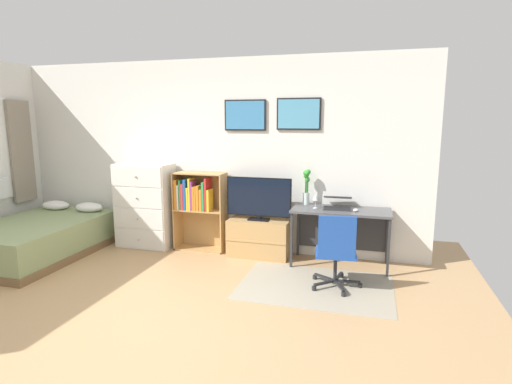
# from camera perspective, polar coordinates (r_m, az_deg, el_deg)

# --- Properties ---
(ground_plane) EXTENTS (7.20, 7.20, 0.00)m
(ground_plane) POSITION_cam_1_polar(r_m,az_deg,el_deg) (4.22, -19.19, -16.63)
(ground_plane) COLOR tan
(wall_back_with_posters) EXTENTS (6.12, 0.09, 2.70)m
(wall_back_with_posters) POSITION_cam_1_polar(r_m,az_deg,el_deg) (5.94, -6.34, 5.16)
(wall_back_with_posters) COLOR silver
(wall_back_with_posters) RESTS_ON ground_plane
(area_rug) EXTENTS (1.70, 1.20, 0.01)m
(area_rug) POSITION_cam_1_polar(r_m,az_deg,el_deg) (4.78, 8.33, -12.88)
(area_rug) COLOR #9E937F
(area_rug) RESTS_ON ground_plane
(bed) EXTENTS (1.41, 2.04, 0.61)m
(bed) POSITION_cam_1_polar(r_m,az_deg,el_deg) (6.44, -28.23, -5.65)
(bed) COLOR brown
(bed) RESTS_ON ground_plane
(dresser) EXTENTS (0.82, 0.46, 1.23)m
(dresser) POSITION_cam_1_polar(r_m,az_deg,el_deg) (6.22, -15.21, -1.82)
(dresser) COLOR white
(dresser) RESTS_ON ground_plane
(bookshelf) EXTENTS (0.74, 0.30, 1.12)m
(bookshelf) POSITION_cam_1_polar(r_m,az_deg,el_deg) (5.89, -8.25, -1.59)
(bookshelf) COLOR tan
(bookshelf) RESTS_ON ground_plane
(tv_stand) EXTENTS (0.84, 0.41, 0.51)m
(tv_stand) POSITION_cam_1_polar(r_m,az_deg,el_deg) (5.65, 0.44, -6.42)
(tv_stand) COLOR tan
(tv_stand) RESTS_ON ground_plane
(television) EXTENTS (0.90, 0.16, 0.59)m
(television) POSITION_cam_1_polar(r_m,az_deg,el_deg) (5.50, 0.39, -0.96)
(television) COLOR black
(television) RESTS_ON tv_stand
(desk) EXTENTS (1.23, 0.55, 0.74)m
(desk) POSITION_cam_1_polar(r_m,az_deg,el_deg) (5.38, 11.82, -3.68)
(desk) COLOR #4C4C4F
(desk) RESTS_ON ground_plane
(office_chair) EXTENTS (0.57, 0.58, 0.86)m
(office_chair) POSITION_cam_1_polar(r_m,az_deg,el_deg) (4.58, 11.14, -7.93)
(office_chair) COLOR #232326
(office_chair) RESTS_ON ground_plane
(laptop) EXTENTS (0.38, 0.40, 0.16)m
(laptop) POSITION_cam_1_polar(r_m,az_deg,el_deg) (5.34, 11.32, -1.55)
(laptop) COLOR #333338
(laptop) RESTS_ON desk
(computer_mouse) EXTENTS (0.06, 0.10, 0.03)m
(computer_mouse) POSITION_cam_1_polar(r_m,az_deg,el_deg) (5.19, 13.77, -2.48)
(computer_mouse) COLOR silver
(computer_mouse) RESTS_ON desk
(bamboo_vase) EXTENTS (0.10, 0.10, 0.47)m
(bamboo_vase) POSITION_cam_1_polar(r_m,az_deg,el_deg) (5.47, 7.08, 0.95)
(bamboo_vase) COLOR silver
(bamboo_vase) RESTS_ON desk
(wine_glass) EXTENTS (0.07, 0.07, 0.18)m
(wine_glass) POSITION_cam_1_polar(r_m,az_deg,el_deg) (5.26, 8.31, -0.83)
(wine_glass) COLOR silver
(wine_glass) RESTS_ON desk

